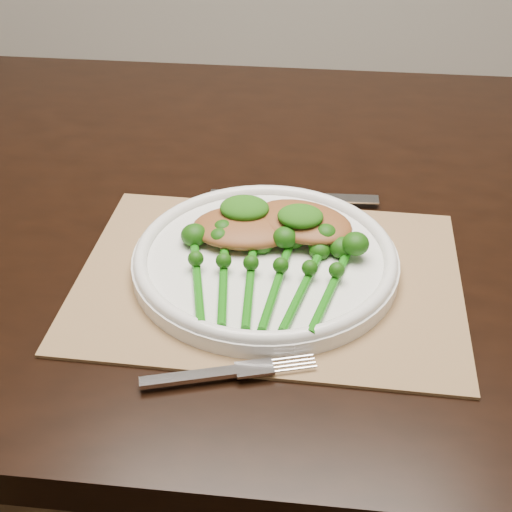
# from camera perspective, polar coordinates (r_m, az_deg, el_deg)

# --- Properties ---
(dining_table) EXTENTS (1.62, 0.94, 0.75)m
(dining_table) POSITION_cam_1_polar(r_m,az_deg,el_deg) (1.15, 1.25, -11.38)
(dining_table) COLOR black
(dining_table) RESTS_ON ground
(placemat) EXTENTS (0.42, 0.32, 0.00)m
(placemat) POSITION_cam_1_polar(r_m,az_deg,el_deg) (0.77, 1.07, -1.77)
(placemat) COLOR #96734C
(placemat) RESTS_ON dining_table
(dinner_plate) EXTENTS (0.29, 0.29, 0.03)m
(dinner_plate) POSITION_cam_1_polar(r_m,az_deg,el_deg) (0.77, 0.75, -0.18)
(dinner_plate) COLOR white
(dinner_plate) RESTS_ON placemat
(knife) EXTENTS (0.21, 0.02, 0.01)m
(knife) POSITION_cam_1_polar(r_m,az_deg,el_deg) (0.90, 1.74, 4.77)
(knife) COLOR silver
(knife) RESTS_ON placemat
(fork) EXTENTS (0.16, 0.06, 0.00)m
(fork) POSITION_cam_1_polar(r_m,az_deg,el_deg) (0.65, -1.27, -9.14)
(fork) COLOR silver
(fork) RESTS_ON placemat
(chicken_fillet_left) EXTENTS (0.13, 0.10, 0.02)m
(chicken_fillet_left) POSITION_cam_1_polar(r_m,az_deg,el_deg) (0.79, -0.69, 2.36)
(chicken_fillet_left) COLOR brown
(chicken_fillet_left) RESTS_ON dinner_plate
(chicken_fillet_right) EXTENTS (0.14, 0.12, 0.02)m
(chicken_fillet_right) POSITION_cam_1_polar(r_m,az_deg,el_deg) (0.80, 3.72, 2.77)
(chicken_fillet_right) COLOR brown
(chicken_fillet_right) RESTS_ON dinner_plate
(pesto_dollop_left) EXTENTS (0.06, 0.05, 0.02)m
(pesto_dollop_left) POSITION_cam_1_polar(r_m,az_deg,el_deg) (0.80, -0.93, 3.85)
(pesto_dollop_left) COLOR #154A0A
(pesto_dollop_left) RESTS_ON chicken_fillet_left
(pesto_dollop_right) EXTENTS (0.05, 0.04, 0.02)m
(pesto_dollop_right) POSITION_cam_1_polar(r_m,az_deg,el_deg) (0.78, 3.57, 3.20)
(pesto_dollop_right) COLOR #154A0A
(pesto_dollop_right) RESTS_ON chicken_fillet_right
(broccolini_bundle) EXTENTS (0.17, 0.19, 0.04)m
(broccolini_bundle) POSITION_cam_1_polar(r_m,az_deg,el_deg) (0.72, 0.58, -2.24)
(broccolini_bundle) COLOR #14670D
(broccolini_bundle) RESTS_ON dinner_plate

